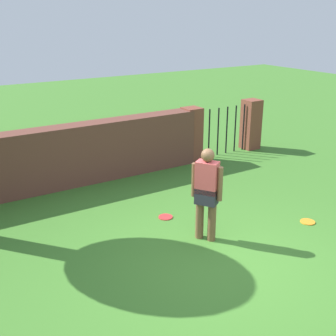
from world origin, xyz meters
The scene contains 6 objects.
ground_plane centered at (0.00, 0.00, 0.00)m, with size 40.00×40.00×0.00m, color #3D7528.
brick_wall centered at (-1.50, 4.37, 0.68)m, with size 7.67×0.50×1.37m, color brown.
person centered at (0.23, 0.77, 0.90)m, with size 0.38×0.47×1.62m.
fence_gate centered at (3.45, 4.37, 0.70)m, with size 2.48×0.44×1.40m.
frisbee_orange centered at (2.21, 0.25, 0.01)m, with size 0.27×0.27×0.02m, color orange.
frisbee_red centered at (0.07, 1.82, 0.01)m, with size 0.27×0.27×0.02m, color red.
Camera 1 is at (-3.82, -4.51, 3.67)m, focal length 46.34 mm.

